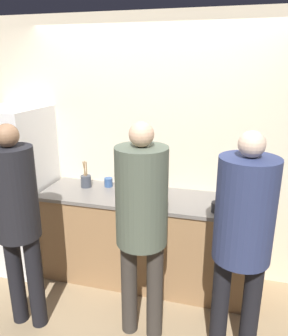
{
  "coord_description": "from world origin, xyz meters",
  "views": [
    {
      "loc": [
        0.7,
        -2.48,
        2.14
      ],
      "look_at": [
        0.0,
        0.14,
        1.27
      ],
      "focal_mm": 35.0,
      "sensor_mm": 36.0,
      "label": 1
    }
  ],
  "objects_px": {
    "bottle_dark": "(228,195)",
    "cup_black": "(217,207)",
    "utensil_crock": "(86,181)",
    "refrigerator": "(19,190)",
    "person_center": "(142,214)",
    "fruit_bowl": "(149,198)",
    "person_left": "(17,213)",
    "bottle_red": "(127,181)",
    "person_right": "(243,228)",
    "cup_blue": "(108,182)"
  },
  "relations": [
    {
      "from": "refrigerator",
      "to": "person_center",
      "type": "height_order",
      "value": "person_center"
    },
    {
      "from": "person_center",
      "to": "utensil_crock",
      "type": "distance_m",
      "value": 1.13
    },
    {
      "from": "bottle_red",
      "to": "person_center",
      "type": "bearing_deg",
      "value": -65.24
    },
    {
      "from": "person_right",
      "to": "bottle_dark",
      "type": "relative_size",
      "value": 10.59
    },
    {
      "from": "person_left",
      "to": "person_right",
      "type": "bearing_deg",
      "value": 4.52
    },
    {
      "from": "person_right",
      "to": "person_center",
      "type": "bearing_deg",
      "value": 179.42
    },
    {
      "from": "refrigerator",
      "to": "fruit_bowl",
      "type": "relative_size",
      "value": 5.13
    },
    {
      "from": "refrigerator",
      "to": "bottle_dark",
      "type": "bearing_deg",
      "value": 3.21
    },
    {
      "from": "cup_black",
      "to": "cup_blue",
      "type": "relative_size",
      "value": 1.02
    },
    {
      "from": "utensil_crock",
      "to": "bottle_dark",
      "type": "distance_m",
      "value": 1.42
    },
    {
      "from": "bottle_red",
      "to": "cup_blue",
      "type": "bearing_deg",
      "value": 165.56
    },
    {
      "from": "bottle_red",
      "to": "cup_black",
      "type": "height_order",
      "value": "bottle_red"
    },
    {
      "from": "person_center",
      "to": "cup_black",
      "type": "height_order",
      "value": "person_center"
    },
    {
      "from": "person_left",
      "to": "cup_black",
      "type": "xyz_separation_m",
      "value": [
        1.49,
        0.66,
        -0.06
      ]
    },
    {
      "from": "bottle_dark",
      "to": "cup_black",
      "type": "height_order",
      "value": "bottle_dark"
    },
    {
      "from": "person_left",
      "to": "utensil_crock",
      "type": "xyz_separation_m",
      "value": [
        0.15,
        0.92,
        -0.04
      ]
    },
    {
      "from": "person_center",
      "to": "bottle_dark",
      "type": "relative_size",
      "value": 10.73
    },
    {
      "from": "person_left",
      "to": "bottle_dark",
      "type": "relative_size",
      "value": 10.52
    },
    {
      "from": "person_right",
      "to": "cup_blue",
      "type": "relative_size",
      "value": 19.1
    },
    {
      "from": "person_left",
      "to": "bottle_red",
      "type": "bearing_deg",
      "value": 57.43
    },
    {
      "from": "fruit_bowl",
      "to": "cup_blue",
      "type": "bearing_deg",
      "value": 149.63
    },
    {
      "from": "fruit_bowl",
      "to": "cup_blue",
      "type": "xyz_separation_m",
      "value": [
        -0.5,
        0.3,
        0.0
      ]
    },
    {
      "from": "utensil_crock",
      "to": "cup_black",
      "type": "distance_m",
      "value": 1.36
    },
    {
      "from": "person_left",
      "to": "person_center",
      "type": "height_order",
      "value": "person_center"
    },
    {
      "from": "person_center",
      "to": "fruit_bowl",
      "type": "distance_m",
      "value": 0.58
    },
    {
      "from": "fruit_bowl",
      "to": "person_center",
      "type": "bearing_deg",
      "value": -81.0
    },
    {
      "from": "person_right",
      "to": "person_left",
      "type": "bearing_deg",
      "value": -175.48
    },
    {
      "from": "person_left",
      "to": "utensil_crock",
      "type": "height_order",
      "value": "person_left"
    },
    {
      "from": "bottle_dark",
      "to": "utensil_crock",
      "type": "bearing_deg",
      "value": 179.67
    },
    {
      "from": "refrigerator",
      "to": "person_left",
      "type": "distance_m",
      "value": 0.99
    },
    {
      "from": "fruit_bowl",
      "to": "cup_blue",
      "type": "distance_m",
      "value": 0.58
    },
    {
      "from": "bottle_dark",
      "to": "person_center",
      "type": "bearing_deg",
      "value": -128.3
    },
    {
      "from": "bottle_red",
      "to": "cup_black",
      "type": "distance_m",
      "value": 0.93
    },
    {
      "from": "person_center",
      "to": "fruit_bowl",
      "type": "xyz_separation_m",
      "value": [
        -0.09,
        0.56,
        -0.11
      ]
    },
    {
      "from": "bottle_red",
      "to": "cup_blue",
      "type": "relative_size",
      "value": 2.81
    },
    {
      "from": "person_left",
      "to": "fruit_bowl",
      "type": "bearing_deg",
      "value": 38.57
    },
    {
      "from": "refrigerator",
      "to": "person_right",
      "type": "xyz_separation_m",
      "value": [
        2.26,
        -0.66,
        0.21
      ]
    },
    {
      "from": "person_right",
      "to": "fruit_bowl",
      "type": "distance_m",
      "value": 1.0
    },
    {
      "from": "person_center",
      "to": "person_right",
      "type": "distance_m",
      "value": 0.72
    },
    {
      "from": "refrigerator",
      "to": "person_center",
      "type": "xyz_separation_m",
      "value": [
        1.53,
        -0.66,
        0.21
      ]
    },
    {
      "from": "person_right",
      "to": "fruit_bowl",
      "type": "relative_size",
      "value": 5.18
    },
    {
      "from": "refrigerator",
      "to": "cup_blue",
      "type": "distance_m",
      "value": 0.97
    },
    {
      "from": "person_right",
      "to": "cup_black",
      "type": "relative_size",
      "value": 18.63
    },
    {
      "from": "cup_blue",
      "to": "person_right",
      "type": "bearing_deg",
      "value": -33.23
    },
    {
      "from": "person_left",
      "to": "person_center",
      "type": "distance_m",
      "value": 0.98
    },
    {
      "from": "refrigerator",
      "to": "bottle_red",
      "type": "xyz_separation_m",
      "value": [
        1.17,
        0.14,
        0.16
      ]
    },
    {
      "from": "fruit_bowl",
      "to": "cup_black",
      "type": "relative_size",
      "value": 3.6
    },
    {
      "from": "refrigerator",
      "to": "cup_black",
      "type": "relative_size",
      "value": 18.46
    },
    {
      "from": "bottle_dark",
      "to": "cup_black",
      "type": "bearing_deg",
      "value": -109.7
    },
    {
      "from": "bottle_dark",
      "to": "person_right",
      "type": "bearing_deg",
      "value": -81.97
    }
  ]
}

